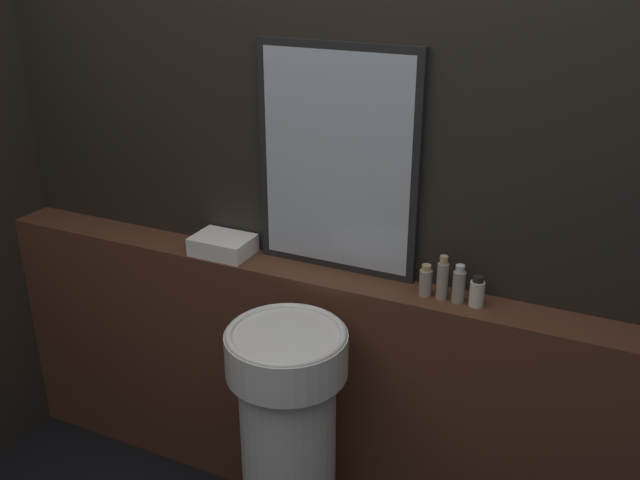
{
  "coord_description": "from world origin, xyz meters",
  "views": [
    {
      "loc": [
        0.96,
        -0.85,
        2.07
      ],
      "look_at": [
        0.05,
        1.08,
        1.16
      ],
      "focal_mm": 40.0,
      "sensor_mm": 36.0,
      "label": 1
    }
  ],
  "objects": [
    {
      "name": "body_wash_bottle",
      "position": [
        0.56,
        1.17,
        1.04
      ],
      "size": [
        0.05,
        0.05,
        0.1
      ],
      "color": "beige",
      "rests_on": "vanity_counter"
    },
    {
      "name": "towel_stack",
      "position": [
        -0.39,
        1.17,
        1.02
      ],
      "size": [
        0.22,
        0.16,
        0.07
      ],
      "color": "white",
      "rests_on": "vanity_counter"
    },
    {
      "name": "mirror",
      "position": [
        0.04,
        1.23,
        1.38
      ],
      "size": [
        0.58,
        0.03,
        0.78
      ],
      "color": "black",
      "rests_on": "vanity_counter"
    },
    {
      "name": "vanity_counter",
      "position": [
        0.0,
        1.17,
        0.49
      ],
      "size": [
        2.69,
        0.18,
        0.99
      ],
      "color": "#512D1E",
      "rests_on": "ground_plane"
    },
    {
      "name": "lotion_bottle",
      "position": [
        0.5,
        1.17,
        1.05
      ],
      "size": [
        0.04,
        0.04,
        0.13
      ],
      "color": "gray",
      "rests_on": "vanity_counter"
    },
    {
      "name": "conditioner_bottle",
      "position": [
        0.44,
        1.17,
        1.06
      ],
      "size": [
        0.04,
        0.04,
        0.15
      ],
      "color": "gray",
      "rests_on": "vanity_counter"
    },
    {
      "name": "shampoo_bottle",
      "position": [
        0.39,
        1.17,
        1.04
      ],
      "size": [
        0.04,
        0.04,
        0.11
      ],
      "color": "gray",
      "rests_on": "vanity_counter"
    },
    {
      "name": "pedestal_sink",
      "position": [
        0.05,
        0.83,
        0.51
      ],
      "size": [
        0.39,
        0.39,
        0.95
      ],
      "color": "silver",
      "rests_on": "ground_plane"
    },
    {
      "name": "wall_back",
      "position": [
        0.0,
        1.28,
        1.25
      ],
      "size": [
        8.0,
        0.06,
        2.5
      ],
      "color": "black",
      "rests_on": "ground_plane"
    }
  ]
}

